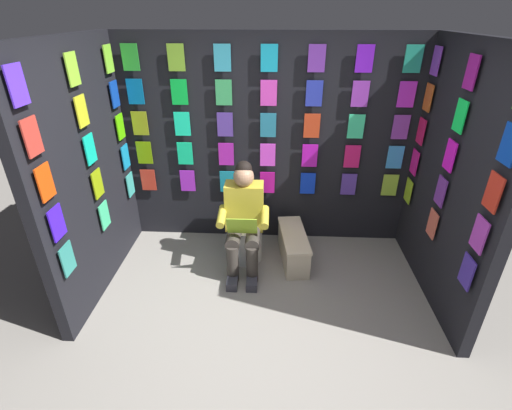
% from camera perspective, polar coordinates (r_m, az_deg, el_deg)
% --- Properties ---
extents(ground_plane, '(30.00, 30.00, 0.00)m').
position_cam_1_polar(ground_plane, '(3.33, 0.75, -21.34)').
color(ground_plane, gray).
extents(display_wall_back, '(3.32, 0.14, 2.36)m').
position_cam_1_polar(display_wall_back, '(4.23, 1.87, 9.38)').
color(display_wall_back, black).
rests_on(display_wall_back, ground).
extents(display_wall_left, '(0.14, 1.79, 2.36)m').
position_cam_1_polar(display_wall_left, '(3.71, 28.07, 3.24)').
color(display_wall_left, black).
rests_on(display_wall_left, ground).
extents(display_wall_right, '(0.14, 1.79, 2.36)m').
position_cam_1_polar(display_wall_right, '(3.77, -24.63, 4.41)').
color(display_wall_right, black).
rests_on(display_wall_right, ground).
extents(toilet, '(0.41, 0.55, 0.77)m').
position_cam_1_polar(toilet, '(4.19, -1.62, -3.82)').
color(toilet, white).
rests_on(toilet, ground).
extents(person_reading, '(0.53, 0.68, 1.19)m').
position_cam_1_polar(person_reading, '(3.85, -1.91, -2.12)').
color(person_reading, gold).
rests_on(person_reading, ground).
extents(comic_longbox_near, '(0.35, 0.80, 0.35)m').
position_cam_1_polar(comic_longbox_near, '(4.19, 5.77, -6.41)').
color(comic_longbox_near, beige).
rests_on(comic_longbox_near, ground).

